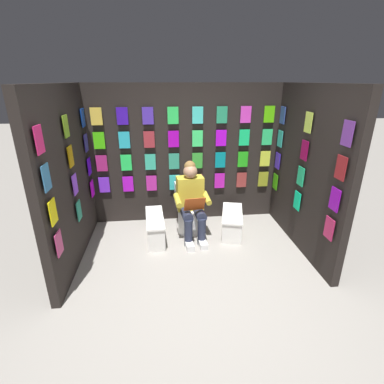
# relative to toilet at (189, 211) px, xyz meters

# --- Properties ---
(ground_plane) EXTENTS (30.00, 30.00, 0.00)m
(ground_plane) POSITION_rel_toilet_xyz_m (0.01, 1.61, -0.33)
(ground_plane) COLOR gray
(display_wall_back) EXTENTS (3.19, 0.14, 2.27)m
(display_wall_back) POSITION_rel_toilet_xyz_m (0.01, -0.47, 0.81)
(display_wall_back) COLOR black
(display_wall_back) RESTS_ON ground
(display_wall_left) EXTENTS (0.14, 2.03, 2.27)m
(display_wall_left) POSITION_rel_toilet_xyz_m (-1.58, 0.59, 0.81)
(display_wall_left) COLOR black
(display_wall_left) RESTS_ON ground
(display_wall_right) EXTENTS (0.14, 2.03, 2.27)m
(display_wall_right) POSITION_rel_toilet_xyz_m (1.60, 0.59, 0.81)
(display_wall_right) COLOR black
(display_wall_right) RESTS_ON ground
(toilet) EXTENTS (0.43, 0.57, 0.77)m
(toilet) POSITION_rel_toilet_xyz_m (0.00, 0.00, 0.00)
(toilet) COLOR white
(toilet) RESTS_ON ground
(person_reading) EXTENTS (0.55, 0.71, 1.19)m
(person_reading) POSITION_rel_toilet_xyz_m (-0.02, 0.23, 0.27)
(person_reading) COLOR gold
(person_reading) RESTS_ON ground
(comic_longbox_near) EXTENTS (0.31, 0.83, 0.37)m
(comic_longbox_near) POSITION_rel_toilet_xyz_m (0.54, 0.23, -0.14)
(comic_longbox_near) COLOR white
(comic_longbox_near) RESTS_ON ground
(comic_longbox_far) EXTENTS (0.49, 0.84, 0.35)m
(comic_longbox_far) POSITION_rel_toilet_xyz_m (-0.67, 0.17, -0.15)
(comic_longbox_far) COLOR white
(comic_longbox_far) RESTS_ON ground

